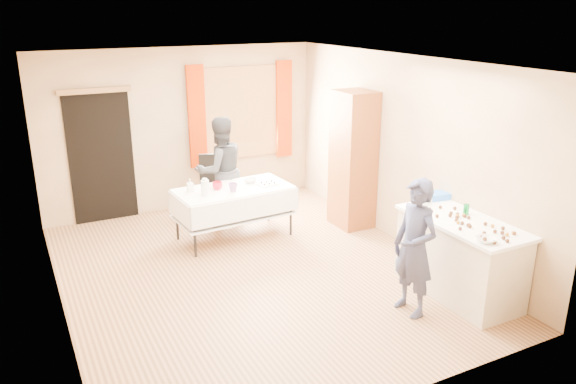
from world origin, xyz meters
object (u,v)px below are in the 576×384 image
chair (212,197)px  cabinet (353,160)px  woman (220,170)px  counter (459,257)px  party_table (234,208)px  girl (415,248)px

chair → cabinet: bearing=-17.0°
woman → chair: bearing=-90.8°
counter → woman: (-1.61, 3.42, 0.37)m
cabinet → chair: 2.35m
cabinet → chair: (-1.73, 1.41, -0.74)m
counter → chair: bearing=113.2°
cabinet → woman: (-1.71, 1.02, -0.20)m
cabinet → woman: 2.00m
cabinet → woman: size_ratio=1.24×
party_table → chair: 1.09m
counter → girl: girl is taller
chair → girl: 4.02m
girl → woman: size_ratio=0.92×
chair → girl: bearing=-54.9°
party_table → counter: bearing=-61.9°
girl → woman: woman is taller
woman → party_table: bearing=81.3°
party_table → girl: girl is taller
cabinet → counter: (-0.10, -2.39, -0.57)m
counter → party_table: bearing=121.6°
party_table → girl: size_ratio=1.11×
party_table → woman: 0.79m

